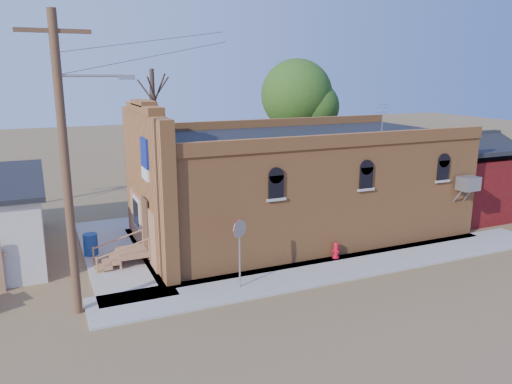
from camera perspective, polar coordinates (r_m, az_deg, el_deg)
name	(u,v)px	position (r m, az deg, el deg)	size (l,w,h in m)	color
ground	(325,283)	(18.17, 7.85, -10.29)	(120.00, 120.00, 0.00)	brown
sidewalk_south	(346,267)	(19.61, 10.25, -8.43)	(19.00, 2.20, 0.08)	#9E9991
sidewalk_west	(117,253)	(21.51, -15.59, -6.72)	(2.60, 10.00, 0.08)	#9E9991
brick_bar	(294,184)	(22.77, 4.37, 0.89)	(16.40, 7.97, 6.30)	#BB7139
red_shed	(457,169)	(28.70, 22.04, 2.42)	(5.40, 6.40, 4.30)	#510E0E
utility_pole	(67,161)	(15.51, -20.79, 3.29)	(3.12, 0.26, 9.00)	#48361D
tree_bare_near	(153,98)	(27.75, -11.70, 10.47)	(2.80, 2.80, 7.65)	#49352A
tree_leafy	(297,95)	(31.37, 4.66, 10.96)	(4.40, 4.40, 8.15)	#49352A
fire_hydrant	(336,250)	(20.23, 9.13, -6.59)	(0.36, 0.33, 0.65)	red
stop_sign	(239,235)	(16.88, -1.90, -4.95)	(0.60, 0.37, 2.43)	#97979D
trash_barrel	(91,244)	(21.37, -18.38, -5.69)	(0.57, 0.57, 0.88)	navy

